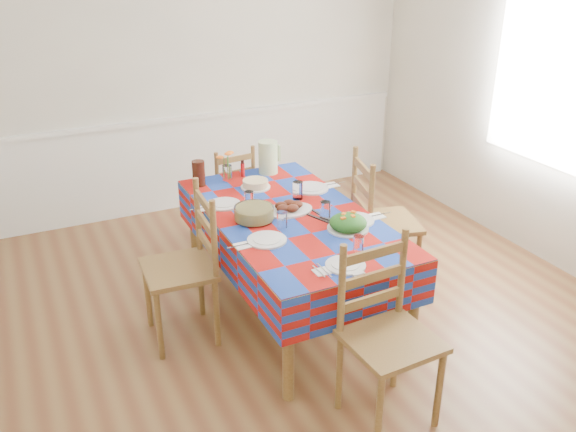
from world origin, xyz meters
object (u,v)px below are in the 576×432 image
(dining_table, at_px, (290,225))
(tea_pitcher, at_px, (199,173))
(chair_left, at_px, (186,268))
(green_pitcher, at_px, (268,157))
(chair_near, at_px, (386,336))
(chair_far, at_px, (230,195))
(chair_right, at_px, (380,222))
(meat_platter, at_px, (289,208))

(dining_table, relative_size, tea_pitcher, 9.82)
(dining_table, xyz_separation_m, chair_left, (-0.75, -0.00, -0.15))
(green_pitcher, relative_size, tea_pitcher, 1.35)
(tea_pitcher, distance_m, chair_near, 2.04)
(chair_far, relative_size, chair_left, 0.85)
(green_pitcher, relative_size, chair_left, 0.25)
(green_pitcher, height_order, tea_pitcher, green_pitcher)
(chair_far, relative_size, chair_right, 0.83)
(dining_table, xyz_separation_m, tea_pitcher, (-0.39, 0.79, 0.18))
(green_pitcher, xyz_separation_m, chair_right, (0.55, -0.80, -0.35))
(chair_right, bearing_deg, green_pitcher, 49.37)
(chair_far, bearing_deg, chair_right, 116.88)
(dining_table, bearing_deg, meat_platter, 74.87)
(green_pitcher, height_order, chair_right, chair_right)
(chair_near, height_order, chair_right, chair_right)
(dining_table, bearing_deg, chair_near, -90.11)
(meat_platter, distance_m, green_pitcher, 0.79)
(green_pitcher, bearing_deg, dining_table, -103.74)
(meat_platter, relative_size, tea_pitcher, 1.76)
(dining_table, relative_size, chair_far, 2.15)
(chair_left, height_order, chair_right, chair_right)
(meat_platter, height_order, chair_near, chair_near)
(chair_far, bearing_deg, dining_table, 84.43)
(meat_platter, height_order, chair_right, chair_right)
(tea_pitcher, xyz_separation_m, chair_left, (-0.37, -0.79, -0.32))
(tea_pitcher, bearing_deg, green_pitcher, 2.17)
(tea_pitcher, height_order, chair_near, chair_near)
(dining_table, bearing_deg, chair_far, 89.82)
(dining_table, distance_m, meat_platter, 0.12)
(dining_table, height_order, meat_platter, meat_platter)
(chair_far, xyz_separation_m, chair_left, (-0.76, -1.20, 0.08))
(green_pitcher, distance_m, chair_left, 1.30)
(meat_platter, xyz_separation_m, chair_right, (0.74, -0.04, -0.24))
(chair_far, xyz_separation_m, chair_right, (0.75, -1.19, 0.09))
(green_pitcher, distance_m, chair_right, 1.03)
(chair_near, height_order, chair_left, chair_near)
(tea_pitcher, xyz_separation_m, chair_far, (0.39, 0.41, -0.40))
(meat_platter, xyz_separation_m, chair_near, (-0.02, -1.24, -0.25))
(tea_pitcher, distance_m, chair_left, 0.93)
(chair_near, relative_size, chair_far, 1.18)
(dining_table, distance_m, chair_far, 1.22)
(meat_platter, distance_m, chair_left, 0.81)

